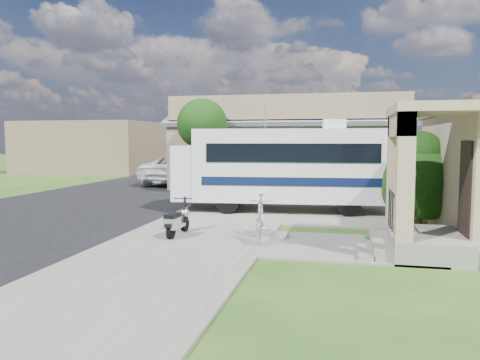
% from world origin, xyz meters
% --- Properties ---
extents(ground, '(120.00, 120.00, 0.00)m').
position_xyz_m(ground, '(0.00, 0.00, 0.00)').
color(ground, '#204813').
extents(street_slab, '(9.00, 80.00, 0.02)m').
position_xyz_m(street_slab, '(-7.50, 10.00, 0.01)').
color(street_slab, black).
rests_on(street_slab, ground).
extents(sidewalk_slab, '(4.00, 80.00, 0.06)m').
position_xyz_m(sidewalk_slab, '(-1.00, 10.00, 0.03)').
color(sidewalk_slab, '#5B5852').
rests_on(sidewalk_slab, ground).
extents(driveway_slab, '(7.00, 6.00, 0.05)m').
position_xyz_m(driveway_slab, '(1.50, 4.50, 0.03)').
color(driveway_slab, '#5B5852').
rests_on(driveway_slab, ground).
extents(walk_slab, '(4.00, 3.00, 0.05)m').
position_xyz_m(walk_slab, '(3.00, -1.00, 0.03)').
color(walk_slab, '#5B5852').
rests_on(walk_slab, ground).
extents(warehouse, '(12.50, 8.40, 5.04)m').
position_xyz_m(warehouse, '(0.00, 13.97, 1.99)').
color(warehouse, '#7A684C').
rests_on(warehouse, ground).
extents(distant_bldg_far, '(10.00, 8.00, 4.00)m').
position_xyz_m(distant_bldg_far, '(-17.00, 22.00, 2.00)').
color(distant_bldg_far, brown).
rests_on(distant_bldg_far, ground).
extents(distant_bldg_near, '(8.00, 7.00, 3.20)m').
position_xyz_m(distant_bldg_near, '(-15.00, 34.00, 1.60)').
color(distant_bldg_near, '#7A684C').
rests_on(distant_bldg_near, ground).
extents(street_tree_a, '(2.44, 2.40, 4.58)m').
position_xyz_m(street_tree_a, '(-3.70, 9.05, 3.25)').
color(street_tree_a, black).
rests_on(street_tree_a, ground).
extents(street_tree_b, '(2.44, 2.40, 4.73)m').
position_xyz_m(street_tree_b, '(-3.70, 19.05, 3.39)').
color(street_tree_b, black).
rests_on(street_tree_b, ground).
extents(street_tree_c, '(2.44, 2.40, 4.42)m').
position_xyz_m(street_tree_c, '(-3.70, 28.05, 3.10)').
color(street_tree_c, black).
rests_on(street_tree_c, ground).
extents(motorhome, '(7.86, 3.12, 3.93)m').
position_xyz_m(motorhome, '(0.71, 4.43, 1.69)').
color(motorhome, silver).
rests_on(motorhome, ground).
extents(shrub, '(2.35, 2.24, 2.88)m').
position_xyz_m(shrub, '(5.10, 2.16, 1.48)').
color(shrub, black).
rests_on(shrub, ground).
extents(scooter, '(0.52, 1.49, 0.98)m').
position_xyz_m(scooter, '(-1.51, -0.79, 0.44)').
color(scooter, black).
rests_on(scooter, ground).
extents(bicycle, '(0.79, 1.96, 1.15)m').
position_xyz_m(bicycle, '(0.77, -0.77, 0.57)').
color(bicycle, '#B6B7BE').
rests_on(bicycle, ground).
extents(pickup_truck, '(3.96, 6.67, 1.74)m').
position_xyz_m(pickup_truck, '(-6.28, 13.57, 0.87)').
color(pickup_truck, white).
rests_on(pickup_truck, ground).
extents(van, '(2.60, 6.15, 1.77)m').
position_xyz_m(van, '(-6.79, 20.40, 0.89)').
color(van, white).
rests_on(van, ground).
extents(garden_hose, '(0.40, 0.40, 0.18)m').
position_xyz_m(garden_hose, '(3.58, -0.55, 0.09)').
color(garden_hose, '#125B1A').
rests_on(garden_hose, ground).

